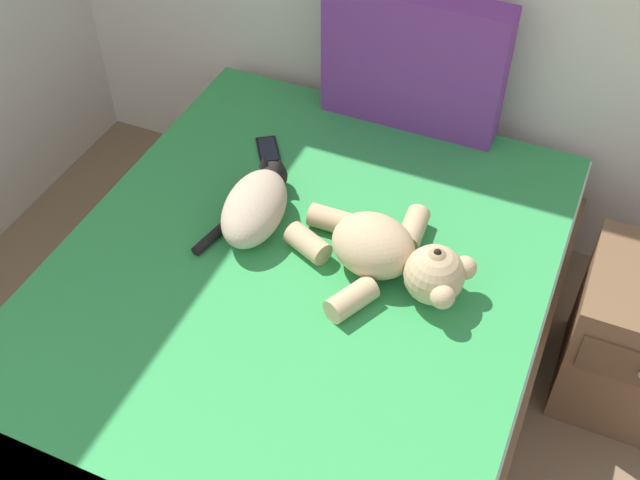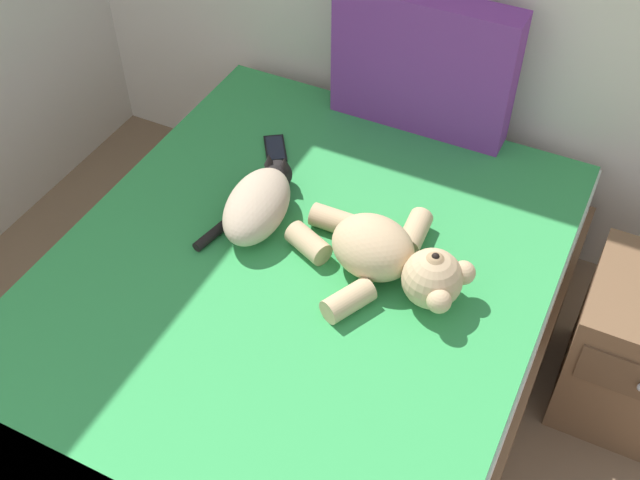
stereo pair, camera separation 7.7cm
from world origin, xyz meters
The scene contains 5 objects.
bed centered at (1.44, 2.63, 0.27)m, with size 1.52×2.08×0.55m.
patterned_cushion centered at (1.50, 3.59, 0.80)m, with size 0.65×0.13×0.51m.
cat centered at (1.23, 2.88, 0.62)m, with size 0.25×0.44×0.15m.
teddy_bear centered at (1.70, 2.83, 0.63)m, with size 0.60×0.51×0.19m.
cell_phone centered at (1.11, 3.22, 0.55)m, with size 0.14×0.16×0.01m.
Camera 1 is at (2.14, 1.30, 2.30)m, focal length 43.78 mm.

